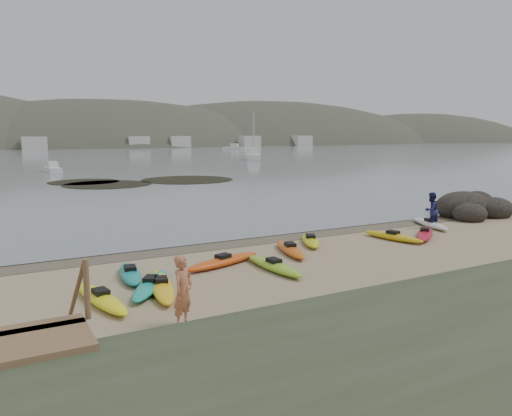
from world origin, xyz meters
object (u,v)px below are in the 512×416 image
stairs (33,360)px  person_west (183,291)px  person_east (431,210)px  rock_cluster (472,212)px

stairs → person_west: size_ratio=1.39×
stairs → person_west: (3.88, 2.66, -0.08)m
person_east → stairs: bearing=16.8°
stairs → person_east: bearing=24.5°
person_east → rock_cluster: (5.46, 1.59, -0.72)m
person_west → rock_cluster: size_ratio=0.36×
stairs → rock_cluster: 28.34m
person_west → person_east: person_east is taller
person_west → rock_cluster: (22.22, 8.35, -0.72)m
stairs → person_east: size_ratio=1.39×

